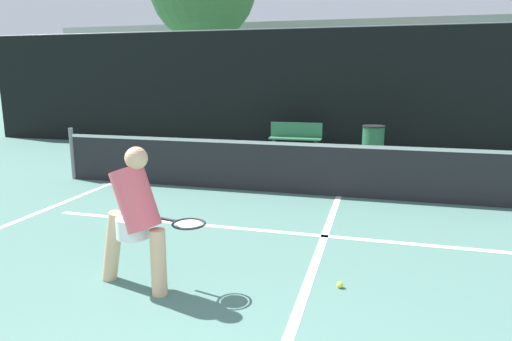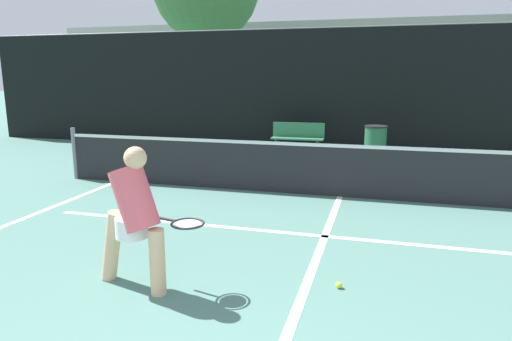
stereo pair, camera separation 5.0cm
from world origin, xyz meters
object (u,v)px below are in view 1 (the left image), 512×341
Objects in this scene: player_practicing at (136,214)px; courtside_bench at (296,138)px; trash_bin at (373,143)px; parked_car at (506,122)px.

courtside_bench is at bearing 103.73° from player_practicing.
parked_car reaches higher than trash_bin.
courtside_bench is at bearing 171.81° from trash_bin.
trash_bin is at bearing 89.43° from player_practicing.
parked_car is at bearing 78.61° from player_practicing.
trash_bin is at bearing -9.66° from courtside_bench.
parked_car is (4.33, 5.36, 0.11)m from trash_bin.
parked_car is (6.48, 13.44, -0.24)m from player_practicing.
player_practicing is 0.36× the size of parked_car.
trash_bin is at bearing -128.91° from parked_car.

